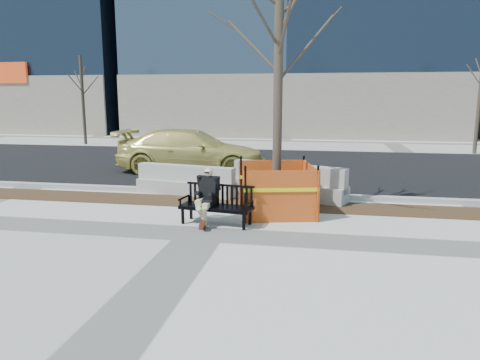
{
  "coord_description": "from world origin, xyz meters",
  "views": [
    {
      "loc": [
        2.24,
        -8.15,
        2.68
      ],
      "look_at": [
        0.52,
        1.32,
        0.85
      ],
      "focal_mm": 33.44,
      "sensor_mm": 36.0,
      "label": 1
    }
  ],
  "objects_px": {
    "bench": "(216,224)",
    "jersey_barrier_right": "(288,197)",
    "seated_man": "(208,223)",
    "tree_fence": "(276,213)",
    "jersey_barrier_left": "(186,194)",
    "sedan": "(192,172)"
  },
  "relations": [
    {
      "from": "bench",
      "to": "jersey_barrier_left",
      "type": "height_order",
      "value": "bench"
    },
    {
      "from": "seated_man",
      "to": "jersey_barrier_left",
      "type": "relative_size",
      "value": 0.41
    },
    {
      "from": "bench",
      "to": "jersey_barrier_left",
      "type": "relative_size",
      "value": 0.55
    },
    {
      "from": "tree_fence",
      "to": "jersey_barrier_left",
      "type": "height_order",
      "value": "tree_fence"
    },
    {
      "from": "seated_man",
      "to": "tree_fence",
      "type": "relative_size",
      "value": 0.19
    },
    {
      "from": "sedan",
      "to": "jersey_barrier_left",
      "type": "xyz_separation_m",
      "value": [
        0.87,
        -3.53,
        0.0
      ]
    },
    {
      "from": "jersey_barrier_left",
      "to": "sedan",
      "type": "bearing_deg",
      "value": 114.88
    },
    {
      "from": "sedan",
      "to": "jersey_barrier_right",
      "type": "distance_m",
      "value": 5.01
    },
    {
      "from": "bench",
      "to": "jersey_barrier_left",
      "type": "bearing_deg",
      "value": 127.95
    },
    {
      "from": "seated_man",
      "to": "tree_fence",
      "type": "height_order",
      "value": "tree_fence"
    },
    {
      "from": "seated_man",
      "to": "jersey_barrier_right",
      "type": "height_order",
      "value": "seated_man"
    },
    {
      "from": "tree_fence",
      "to": "bench",
      "type": "bearing_deg",
      "value": -135.87
    },
    {
      "from": "bench",
      "to": "jersey_barrier_right",
      "type": "height_order",
      "value": "jersey_barrier_right"
    },
    {
      "from": "tree_fence",
      "to": "sedan",
      "type": "height_order",
      "value": "tree_fence"
    },
    {
      "from": "bench",
      "to": "sedan",
      "type": "xyz_separation_m",
      "value": [
        -2.36,
        6.22,
        0.0
      ]
    },
    {
      "from": "seated_man",
      "to": "sedan",
      "type": "xyz_separation_m",
      "value": [
        -2.15,
        6.14,
        0.0
      ]
    },
    {
      "from": "bench",
      "to": "tree_fence",
      "type": "xyz_separation_m",
      "value": [
        1.16,
        1.12,
        0.0
      ]
    },
    {
      "from": "jersey_barrier_left",
      "to": "seated_man",
      "type": "bearing_deg",
      "value": -52.83
    },
    {
      "from": "bench",
      "to": "tree_fence",
      "type": "height_order",
      "value": "tree_fence"
    },
    {
      "from": "bench",
      "to": "seated_man",
      "type": "height_order",
      "value": "seated_man"
    },
    {
      "from": "seated_man",
      "to": "jersey_barrier_right",
      "type": "bearing_deg",
      "value": 69.87
    },
    {
      "from": "seated_man",
      "to": "jersey_barrier_left",
      "type": "bearing_deg",
      "value": 125.05
    }
  ]
}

